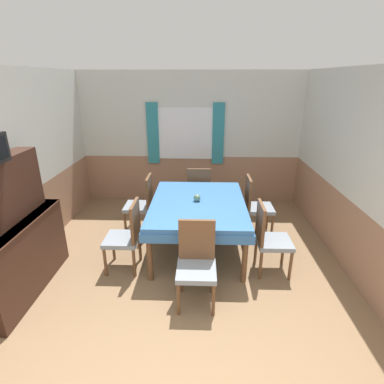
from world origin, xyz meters
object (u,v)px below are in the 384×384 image
(chair_left_near, at_px, (127,234))
(chair_left_far, at_px, (142,202))
(dining_table, at_px, (198,208))
(chair_right_near, at_px, (269,237))
(sideboard, at_px, (14,240))
(vase, at_px, (197,198))
(chair_right_far, at_px, (255,204))
(chair_head_near, at_px, (197,261))
(chair_head_window, at_px, (199,191))

(chair_left_near, bearing_deg, chair_left_far, 0.00)
(dining_table, relative_size, chair_right_near, 1.83)
(chair_left_far, relative_size, sideboard, 0.59)
(chair_right_near, relative_size, vase, 9.38)
(chair_left_far, distance_m, vase, 1.10)
(dining_table, relative_size, chair_right_far, 1.83)
(chair_head_near, distance_m, sideboard, 2.14)
(dining_table, height_order, sideboard, sideboard)
(chair_left_far, distance_m, sideboard, 1.99)
(dining_table, height_order, chair_left_near, chair_left_near)
(chair_right_near, xyz_separation_m, sideboard, (-3.06, -0.50, 0.17))
(chair_head_window, distance_m, chair_left_near, 1.92)
(chair_left_far, xyz_separation_m, sideboard, (-1.19, -1.58, 0.17))
(dining_table, relative_size, sideboard, 1.08)
(chair_right_near, height_order, chair_left_near, same)
(dining_table, height_order, chair_right_near, chair_right_near)
(chair_right_near, xyz_separation_m, chair_left_near, (-1.87, 0.00, 0.00))
(chair_right_far, bearing_deg, vase, -61.47)
(chair_left_far, xyz_separation_m, chair_left_near, (0.00, -1.09, 0.00))
(dining_table, bearing_deg, vase, 122.56)
(chair_right_near, distance_m, chair_left_far, 2.16)
(chair_left_near, bearing_deg, vase, -58.22)
(chair_head_near, bearing_deg, vase, -89.18)
(chair_head_near, bearing_deg, chair_head_window, -90.00)
(chair_right_near, height_order, chair_right_far, same)
(chair_head_window, xyz_separation_m, chair_left_far, (-0.93, -0.59, 0.00))
(chair_right_far, bearing_deg, sideboard, -62.70)
(chair_left_far, xyz_separation_m, vase, (0.92, -0.52, 0.31))
(chair_left_near, height_order, vase, chair_left_near)
(chair_right_near, bearing_deg, dining_table, -120.15)
(chair_head_near, xyz_separation_m, chair_head_window, (-0.00, 2.26, 0.00))
(chair_head_near, bearing_deg, sideboard, -2.51)
(chair_right_near, distance_m, chair_head_window, 1.92)
(chair_right_near, bearing_deg, chair_right_far, -180.00)
(chair_left_near, bearing_deg, chair_right_far, -59.85)
(dining_table, bearing_deg, chair_left_near, -149.85)
(chair_left_far, bearing_deg, chair_right_near, -120.15)
(dining_table, xyz_separation_m, chair_left_near, (-0.93, -0.54, -0.15))
(chair_head_window, bearing_deg, chair_left_near, -119.16)
(chair_head_near, bearing_deg, chair_right_near, -147.76)
(dining_table, height_order, chair_head_near, chair_head_near)
(dining_table, relative_size, chair_head_window, 1.83)
(chair_right_near, bearing_deg, chair_head_near, -57.76)
(chair_head_window, relative_size, chair_right_far, 1.00)
(chair_right_far, height_order, chair_left_near, same)
(chair_head_near, height_order, chair_right_far, same)
(chair_left_near, bearing_deg, chair_head_near, -122.24)
(sideboard, bearing_deg, chair_head_window, 45.55)
(chair_right_near, xyz_separation_m, chair_head_window, (-0.93, 1.67, 0.00))
(chair_head_near, height_order, chair_left_near, same)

